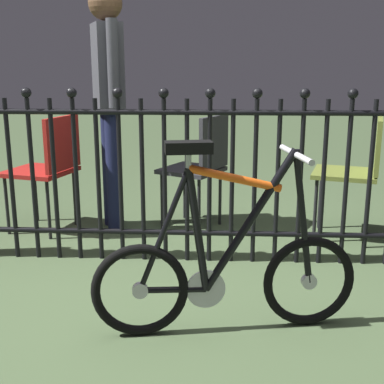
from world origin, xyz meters
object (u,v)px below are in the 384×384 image
object	(u,v)px
person_visitor	(109,87)
chair_olive	(358,166)
chair_red	(49,163)
chair_charcoal	(201,162)
bicycle	(226,268)

from	to	relation	value
person_visitor	chair_olive	bearing A→B (deg)	-5.55
chair_red	person_visitor	world-z (taller)	person_visitor
chair_charcoal	chair_olive	world-z (taller)	chair_olive
chair_red	chair_olive	bearing A→B (deg)	-1.76
chair_charcoal	chair_red	bearing A→B (deg)	-174.25
chair_charcoal	chair_red	distance (m)	1.09
chair_olive	chair_charcoal	bearing A→B (deg)	170.74
chair_red	bicycle	bearing A→B (deg)	-47.91
bicycle	chair_olive	bearing A→B (deg)	55.51
chair_olive	person_visitor	world-z (taller)	person_visitor
bicycle	person_visitor	bearing A→B (deg)	118.93
chair_charcoal	chair_red	size ratio (longest dim) A/B	1.00
chair_charcoal	person_visitor	xyz separation A→B (m)	(-0.66, -0.01, 0.53)
chair_olive	bicycle	bearing A→B (deg)	-124.49
chair_charcoal	bicycle	bearing A→B (deg)	-83.60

